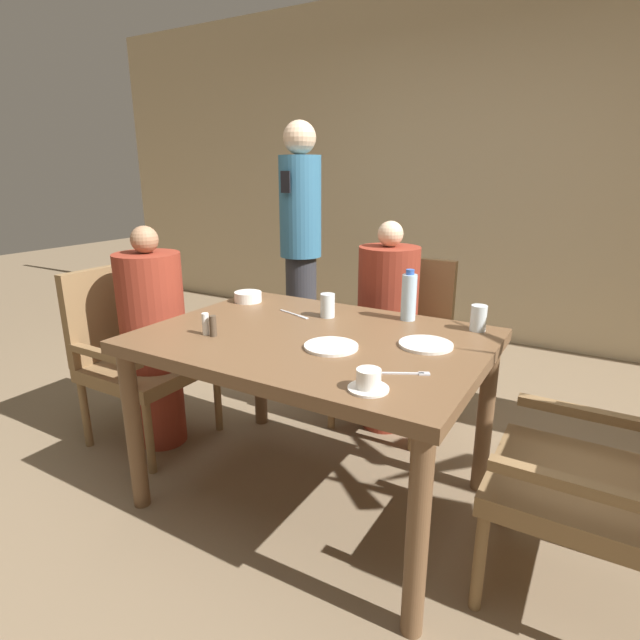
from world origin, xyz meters
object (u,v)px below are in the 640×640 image
chair_far_side (396,336)px  teacup_with_saucer (368,381)px  diner_in_far_chair (387,326)px  glass_tall_mid (328,305)px  diner_in_left_chair (154,337)px  standing_host (301,240)px  plate_main_left (331,346)px  chair_right_side (613,472)px  water_bottle (409,297)px  bowl_small (248,297)px  chair_left_side (136,350)px  plate_main_right (426,345)px  glass_tall_near (478,318)px

chair_far_side → teacup_with_saucer: chair_far_side is taller
diner_in_far_chair → glass_tall_mid: diner_in_far_chair is taller
diner_in_left_chair → standing_host: size_ratio=0.67×
diner_in_far_chair → plate_main_left: bearing=-81.0°
chair_right_side → teacup_with_saucer: size_ratio=7.24×
water_bottle → diner_in_left_chair: bearing=-161.7°
plate_main_left → bowl_small: 0.80m
chair_left_side → chair_right_side: same height
plate_main_right → glass_tall_near: (0.12, 0.29, 0.05)m
plate_main_right → teacup_with_saucer: teacup_with_saucer is taller
bowl_small → water_bottle: (0.81, 0.11, 0.08)m
chair_left_side → teacup_with_saucer: chair_left_side is taller
plate_main_right → glass_tall_near: size_ratio=1.90×
diner_in_left_chair → teacup_with_saucer: (1.36, -0.37, 0.20)m
plate_main_left → plate_main_right: same height
chair_left_side → water_bottle: (1.34, 0.39, 0.37)m
plate_main_right → diner_in_far_chair: bearing=123.4°
glass_tall_near → bowl_small: bearing=-174.5°
chair_far_side → standing_host: (-0.92, 0.44, 0.43)m
standing_host → teacup_with_saucer: (1.33, -1.71, -0.14)m
chair_right_side → plate_main_right: size_ratio=4.50×
diner_in_left_chair → glass_tall_near: size_ratio=10.64×
diner_in_far_chair → plate_main_right: (0.43, -0.66, 0.17)m
diner_in_left_chair → water_bottle: size_ratio=5.05×
diner_in_far_chair → bowl_small: diner_in_far_chair is taller
plate_main_left → glass_tall_mid: glass_tall_mid is taller
diner_in_left_chair → glass_tall_mid: size_ratio=10.64×
chair_far_side → water_bottle: 0.68m
diner_in_left_chair → glass_tall_near: diner_in_left_chair is taller
plate_main_left → chair_far_side: bearing=97.7°
standing_host → glass_tall_mid: (0.84, -1.09, -0.11)m
diner_in_far_chair → plate_main_right: 0.81m
diner_in_left_chair → teacup_with_saucer: diner_in_left_chair is taller
chair_far_side → teacup_with_saucer: 1.37m
chair_far_side → chair_right_side: bearing=-39.7°
chair_far_side → water_bottle: size_ratio=4.05×
plate_main_left → bowl_small: size_ratio=1.49×
chair_far_side → plate_main_right: bearing=-61.7°
diner_in_left_chair → chair_far_side: (0.94, 0.91, -0.10)m
water_bottle → glass_tall_near: bearing=-0.2°
teacup_with_saucer → water_bottle: (-0.16, 0.76, 0.08)m
plate_main_left → teacup_with_saucer: 0.39m
bowl_small → water_bottle: water_bottle is taller
glass_tall_near → diner_in_far_chair: bearing=146.6°
diner_in_far_chair → plate_main_right: bearing=-56.6°
diner_in_left_chair → diner_in_far_chair: bearing=38.8°
diner_in_left_chair → plate_main_right: (1.38, 0.10, 0.18)m
diner_in_left_chair → plate_main_left: diner_in_left_chair is taller
chair_far_side → diner_in_far_chair: bearing=-90.0°
chair_right_side → glass_tall_mid: size_ratio=8.55×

